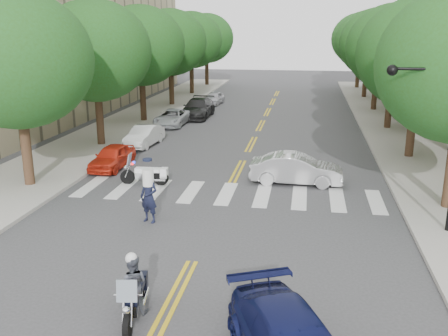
% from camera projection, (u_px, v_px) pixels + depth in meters
% --- Properties ---
extents(ground, '(140.00, 140.00, 0.00)m').
position_uv_depth(ground, '(192.00, 262.00, 15.19)').
color(ground, '#38383A').
rests_on(ground, ground).
extents(sidewalk_left, '(5.00, 60.00, 0.15)m').
position_uv_depth(sidewalk_left, '(135.00, 121.00, 37.55)').
color(sidewalk_left, '#9E9991').
rests_on(sidewalk_left, ground).
extents(sidewalk_right, '(5.00, 60.00, 0.15)m').
position_uv_depth(sidewalk_right, '(397.00, 129.00, 34.54)').
color(sidewalk_right, '#9E9991').
rests_on(sidewalk_right, ground).
extents(tree_l_0, '(6.40, 6.40, 8.45)m').
position_uv_depth(tree_l_0, '(16.00, 60.00, 20.76)').
color(tree_l_0, '#382316').
rests_on(tree_l_0, ground).
extents(tree_l_1, '(6.40, 6.40, 8.45)m').
position_uv_depth(tree_l_1, '(95.00, 51.00, 28.35)').
color(tree_l_1, '#382316').
rests_on(tree_l_1, ground).
extents(tree_l_2, '(6.40, 6.40, 8.45)m').
position_uv_depth(tree_l_2, '(141.00, 46.00, 35.94)').
color(tree_l_2, '#382316').
rests_on(tree_l_2, ground).
extents(tree_l_3, '(6.40, 6.40, 8.45)m').
position_uv_depth(tree_l_3, '(170.00, 42.00, 43.53)').
color(tree_l_3, '#382316').
rests_on(tree_l_3, ground).
extents(tree_l_4, '(6.40, 6.40, 8.45)m').
position_uv_depth(tree_l_4, '(191.00, 40.00, 51.12)').
color(tree_l_4, '#382316').
rests_on(tree_l_4, ground).
extents(tree_l_5, '(6.40, 6.40, 8.45)m').
position_uv_depth(tree_l_5, '(207.00, 38.00, 58.71)').
color(tree_l_5, '#382316').
rests_on(tree_l_5, ground).
extents(tree_r_1, '(6.40, 6.40, 8.45)m').
position_uv_depth(tree_r_1, '(419.00, 54.00, 25.56)').
color(tree_r_1, '#382316').
rests_on(tree_r_1, ground).
extents(tree_r_2, '(6.40, 6.40, 8.45)m').
position_uv_depth(tree_r_2, '(394.00, 48.00, 33.15)').
color(tree_r_2, '#382316').
rests_on(tree_r_2, ground).
extents(tree_r_3, '(6.40, 6.40, 8.45)m').
position_uv_depth(tree_r_3, '(379.00, 44.00, 40.74)').
color(tree_r_3, '#382316').
rests_on(tree_r_3, ground).
extents(tree_r_4, '(6.40, 6.40, 8.45)m').
position_uv_depth(tree_r_4, '(368.00, 41.00, 48.33)').
color(tree_r_4, '#382316').
rests_on(tree_r_4, ground).
extents(tree_r_5, '(6.40, 6.40, 8.45)m').
position_uv_depth(tree_r_5, '(360.00, 39.00, 55.92)').
color(tree_r_5, '#382316').
rests_on(tree_r_5, ground).
extents(traffic_signal_pole, '(2.82, 0.42, 6.00)m').
position_uv_depth(traffic_signal_pole, '(445.00, 128.00, 16.27)').
color(traffic_signal_pole, black).
rests_on(traffic_signal_pole, ground).
extents(motorcycle_police, '(0.81, 2.16, 1.76)m').
position_uv_depth(motorcycle_police, '(133.00, 289.00, 12.09)').
color(motorcycle_police, black).
rests_on(motorcycle_police, ground).
extents(motorcycle_parked, '(2.22, 0.54, 1.43)m').
position_uv_depth(motorcycle_parked, '(148.00, 174.00, 22.45)').
color(motorcycle_parked, black).
rests_on(motorcycle_parked, ground).
extents(officer_standing, '(0.82, 0.67, 1.93)m').
position_uv_depth(officer_standing, '(149.00, 197.00, 18.05)').
color(officer_standing, black).
rests_on(officer_standing, ground).
extents(convertible, '(4.20, 1.55, 1.37)m').
position_uv_depth(convertible, '(296.00, 169.00, 22.58)').
color(convertible, '#BCBBBE').
rests_on(convertible, ground).
extents(parked_car_a, '(1.56, 3.55, 1.19)m').
position_uv_depth(parked_car_a, '(112.00, 157.00, 25.04)').
color(parked_car_a, red).
rests_on(parked_car_a, ground).
extents(parked_car_b, '(1.59, 3.75, 1.21)m').
position_uv_depth(parked_car_b, '(144.00, 136.00, 29.78)').
color(parked_car_b, silver).
rests_on(parked_car_b, ground).
extents(parked_car_c, '(2.04, 4.23, 1.16)m').
position_uv_depth(parked_car_c, '(172.00, 118.00, 35.88)').
color(parked_car_c, '#ADB1B5').
rests_on(parked_car_c, ground).
extents(parked_car_d, '(2.07, 5.07, 1.47)m').
position_uv_depth(parked_car_d, '(198.00, 108.00, 39.06)').
color(parked_car_d, black).
rests_on(parked_car_d, ground).
extents(parked_car_e, '(1.63, 3.52, 1.17)m').
position_uv_depth(parked_car_e, '(214.00, 98.00, 45.69)').
color(parked_car_e, '#AEAEB3').
rests_on(parked_car_e, ground).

